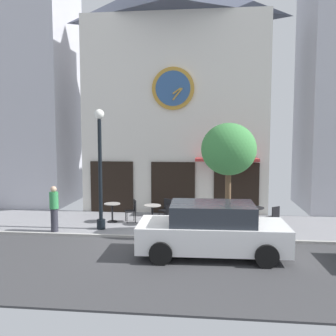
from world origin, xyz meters
name	(u,v)px	position (x,y,z in m)	size (l,w,h in m)	color
ground_plane	(152,244)	(0.00, -0.56, -0.02)	(25.09, 9.34, 0.13)	gray
clock_building	(176,88)	(0.24, 5.56, 5.68)	(8.34, 4.33, 10.99)	silver
neighbor_building_left	(16,52)	(-7.91, 6.05, 7.67)	(5.56, 3.90, 15.33)	#B2B2BC
street_lamp	(100,169)	(-2.17, 1.05, 2.26)	(0.36, 0.36, 4.44)	black
street_tree	(229,150)	(2.49, 0.59, 3.00)	(1.88, 1.69, 3.93)	brown
cafe_table_leftmost	(112,209)	(-2.03, 2.15, 0.51)	(0.65, 0.65, 0.76)	black
cafe_table_center_left	(152,211)	(-0.36, 1.94, 0.53)	(0.68, 0.68, 0.77)	black
cafe_table_near_curb	(191,208)	(1.13, 2.67, 0.52)	(0.72, 0.72, 0.73)	black
cafe_table_near_door	(255,213)	(3.60, 2.06, 0.52)	(0.69, 0.69, 0.74)	black
cafe_chair_near_lamp	(166,208)	(0.11, 2.60, 0.53)	(0.55, 0.55, 0.90)	black
cafe_chair_under_awning	(204,212)	(1.65, 1.99, 0.53)	(0.54, 0.54, 0.90)	black
cafe_chair_curbside	(168,214)	(0.31, 1.47, 0.53)	(0.56, 0.56, 0.90)	black
cafe_chair_mid_row	(274,216)	(4.21, 1.55, 0.53)	(0.56, 0.56, 0.90)	black
cafe_chair_facing_street	(132,209)	(-1.22, 2.24, 0.53)	(0.52, 0.52, 0.90)	black
pedestrian_green	(54,208)	(-3.75, 0.50, 0.86)	(0.34, 0.34, 1.67)	#2D2D38
parked_car_white	(212,230)	(1.94, -1.54, 0.76)	(4.35, 2.12, 1.55)	white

